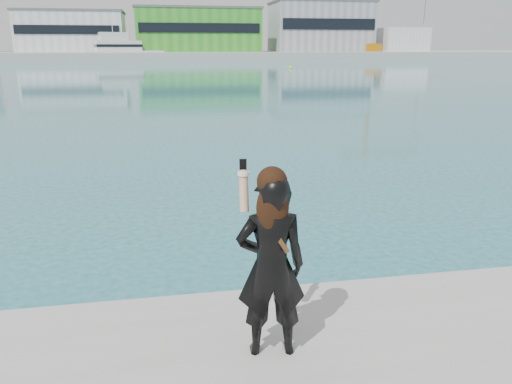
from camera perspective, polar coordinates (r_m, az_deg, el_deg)
far_quay at (r=134.03m, az=-10.18°, el=15.08°), size 320.00×40.00×2.00m
warehouse_white at (r=133.59m, az=-20.20°, el=16.84°), size 24.48×15.35×9.50m
warehouse_green at (r=132.38m, az=-6.68°, el=17.92°), size 30.60×16.36×10.50m
warehouse_grey_right at (r=138.45m, az=7.35°, el=18.24°), size 25.50×15.35×12.50m
ancillary_shed at (r=144.71m, az=16.23°, el=16.37°), size 12.00×10.00×6.00m
flagpole_right at (r=127.25m, az=0.23°, el=17.76°), size 1.28×0.16×8.00m
motor_yacht at (r=121.41m, az=-15.21°, el=15.31°), size 18.53×9.45×8.33m
buoy_near at (r=80.75m, az=3.99°, el=13.89°), size 0.50×0.50×0.50m
woman at (r=4.27m, az=1.72°, el=-7.92°), size 0.63×0.44×1.72m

